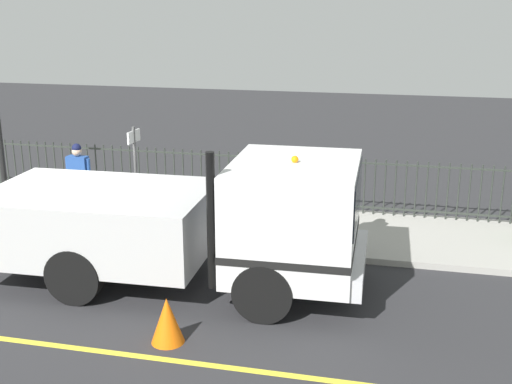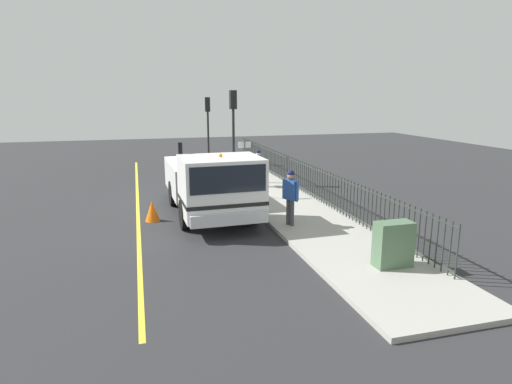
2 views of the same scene
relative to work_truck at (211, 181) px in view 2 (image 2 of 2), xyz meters
name	(u,v)px [view 2 (image 2 of 2)]	position (x,y,z in m)	size (l,w,h in m)	color
ground_plane	(198,197)	(-0.07, 2.94, -1.26)	(51.61, 51.61, 0.00)	#2B2B2D
sidewalk_slab	(270,192)	(3.05, 2.94, -1.20)	(2.94, 23.46, 0.13)	#A3A099
lane_marking	(138,201)	(-2.52, 2.94, -1.26)	(0.12, 21.11, 0.01)	yellow
work_truck	(211,181)	(0.00, 0.00, 0.00)	(2.65, 6.68, 2.67)	white
worker_standing	(291,192)	(2.14, -2.13, -0.05)	(0.41, 0.60, 1.77)	#264C99
pedestrian_distant	(258,164)	(2.77, 3.86, -0.12)	(0.24, 0.62, 1.66)	#264C99
iron_fence	(297,174)	(4.30, 2.94, -0.47)	(0.04, 19.98, 1.30)	#2D332D
traffic_light_near	(233,118)	(1.96, 5.20, 1.88)	(0.33, 0.26, 4.25)	black
traffic_light_mid	(208,116)	(1.80, 11.59, 1.65)	(0.32, 0.24, 3.91)	black
utility_cabinet	(393,244)	(3.38, -5.97, -0.58)	(0.90, 0.46, 1.11)	#4C6B4C
traffic_cone	(152,211)	(-2.04, -0.05, -0.91)	(0.49, 0.49, 0.70)	orange
street_sign	(245,162)	(1.69, 1.98, 0.32)	(0.50, 0.06, 2.32)	#4C4C4C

